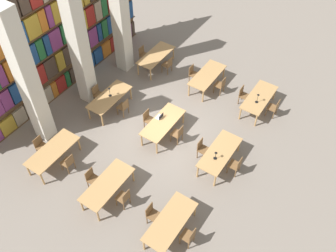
{
  "coord_description": "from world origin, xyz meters",
  "views": [
    {
      "loc": [
        -8.58,
        -5.95,
        12.0
      ],
      "look_at": [
        0.0,
        -0.27,
        0.66
      ],
      "focal_mm": 40.0,
      "sensor_mm": 36.0,
      "label": 1
    }
  ],
  "objects_px": {
    "pillar_left": "(28,80)",
    "chair_15": "(98,94)",
    "chair_7": "(92,178)",
    "chair_8": "(178,134)",
    "chair_11": "(193,73)",
    "reading_table_8": "(156,56)",
    "chair_9": "(149,119)",
    "pillar_center": "(78,43)",
    "chair_1": "(152,214)",
    "desk_lamp_1": "(258,97)",
    "chair_0": "(189,236)",
    "chair_13": "(41,146)",
    "chair_2": "(236,165)",
    "reading_table_5": "(207,76)",
    "reading_table_2": "(259,98)",
    "chair_5": "(243,95)",
    "reading_table_1": "(220,153)",
    "chair_10": "(221,85)",
    "chair_6": "(124,198)",
    "chair_16": "(168,64)",
    "pillar_right": "(120,14)",
    "reading_table_6": "(53,152)",
    "reading_table_3": "(107,185)",
    "laptop": "(160,117)",
    "reading_table_0": "(170,222)",
    "reading_table_4": "(163,123)",
    "chair_14": "(124,107)",
    "chair_3": "(202,148)",
    "desk_lamp_0": "(216,154)",
    "chair_12": "(68,162)",
    "desk_lamp_2": "(109,90)",
    "chair_4": "(274,107)",
    "chair_17": "(144,54)"
  },
  "relations": [
    {
      "from": "chair_9",
      "to": "pillar_center",
      "type": "bearing_deg",
      "value": -89.78
    },
    {
      "from": "pillar_right",
      "to": "chair_11",
      "type": "bearing_deg",
      "value": -75.08
    },
    {
      "from": "chair_1",
      "to": "reading_table_1",
      "type": "distance_m",
      "value": 3.57
    },
    {
      "from": "reading_table_2",
      "to": "chair_11",
      "type": "xyz_separation_m",
      "value": [
        0.03,
        3.38,
        -0.18
      ]
    },
    {
      "from": "chair_4",
      "to": "chair_2",
      "type": "bearing_deg",
      "value": -179.84
    },
    {
      "from": "reading_table_4",
      "to": "reading_table_6",
      "type": "bearing_deg",
      "value": 142.86
    },
    {
      "from": "pillar_left",
      "to": "chair_15",
      "type": "distance_m",
      "value": 3.76
    },
    {
      "from": "chair_7",
      "to": "chair_8",
      "type": "height_order",
      "value": "same"
    },
    {
      "from": "chair_1",
      "to": "chair_10",
      "type": "height_order",
      "value": "same"
    },
    {
      "from": "reading_table_2",
      "to": "pillar_left",
      "type": "bearing_deg",
      "value": 132.85
    },
    {
      "from": "chair_12",
      "to": "chair_15",
      "type": "distance_m",
      "value": 3.89
    },
    {
      "from": "reading_table_2",
      "to": "reading_table_6",
      "type": "distance_m",
      "value": 8.98
    },
    {
      "from": "chair_2",
      "to": "reading_table_5",
      "type": "xyz_separation_m",
      "value": [
        3.77,
        3.39,
        0.18
      ]
    },
    {
      "from": "chair_11",
      "to": "chair_15",
      "type": "relative_size",
      "value": 1.0
    },
    {
      "from": "chair_6",
      "to": "chair_13",
      "type": "height_order",
      "value": "same"
    },
    {
      "from": "chair_11",
      "to": "chair_14",
      "type": "bearing_deg",
      "value": -20.92
    },
    {
      "from": "desk_lamp_1",
      "to": "chair_10",
      "type": "xyz_separation_m",
      "value": [
        0.4,
        1.94,
        -0.58
      ]
    },
    {
      "from": "reading_table_2",
      "to": "chair_5",
      "type": "bearing_deg",
      "value": 90.04
    },
    {
      "from": "chair_3",
      "to": "desk_lamp_0",
      "type": "xyz_separation_m",
      "value": [
        -0.34,
        -0.74,
        0.52
      ]
    },
    {
      "from": "chair_3",
      "to": "desk_lamp_0",
      "type": "relative_size",
      "value": 2.22
    },
    {
      "from": "reading_table_4",
      "to": "chair_14",
      "type": "relative_size",
      "value": 2.45
    },
    {
      "from": "desk_lamp_0",
      "to": "chair_10",
      "type": "xyz_separation_m",
      "value": [
        4.08,
        1.91,
        -0.52
      ]
    },
    {
      "from": "reading_table_6",
      "to": "desk_lamp_1",
      "type": "bearing_deg",
      "value": -38.68
    },
    {
      "from": "reading_table_0",
      "to": "reading_table_1",
      "type": "relative_size",
      "value": 1.0
    },
    {
      "from": "chair_7",
      "to": "chair_9",
      "type": "relative_size",
      "value": 1.0
    },
    {
      "from": "chair_0",
      "to": "chair_11",
      "type": "distance_m",
      "value": 8.3
    },
    {
      "from": "pillar_right",
      "to": "pillar_center",
      "type": "bearing_deg",
      "value": 180.0
    },
    {
      "from": "desk_lamp_1",
      "to": "chair_6",
      "type": "relative_size",
      "value": 0.55
    },
    {
      "from": "chair_11",
      "to": "reading_table_8",
      "type": "height_order",
      "value": "chair_11"
    },
    {
      "from": "chair_0",
      "to": "chair_13",
      "type": "distance_m",
      "value": 6.9
    },
    {
      "from": "chair_0",
      "to": "chair_1",
      "type": "bearing_deg",
      "value": 90.0
    },
    {
      "from": "chair_10",
      "to": "reading_table_6",
      "type": "distance_m",
      "value": 8.01
    },
    {
      "from": "pillar_left",
      "to": "reading_table_5",
      "type": "height_order",
      "value": "pillar_left"
    },
    {
      "from": "chair_6",
      "to": "chair_12",
      "type": "height_order",
      "value": "same"
    },
    {
      "from": "reading_table_8",
      "to": "desk_lamp_2",
      "type": "bearing_deg",
      "value": 179.99
    },
    {
      "from": "chair_11",
      "to": "chair_12",
      "type": "distance_m",
      "value": 7.28
    },
    {
      "from": "chair_6",
      "to": "reading_table_3",
      "type": "bearing_deg",
      "value": 89.74
    },
    {
      "from": "chair_3",
      "to": "reading_table_5",
      "type": "relative_size",
      "value": 0.41
    },
    {
      "from": "laptop",
      "to": "chair_16",
      "type": "height_order",
      "value": "laptop"
    },
    {
      "from": "reading_table_3",
      "to": "laptop",
      "type": "height_order",
      "value": "laptop"
    },
    {
      "from": "chair_2",
      "to": "chair_16",
      "type": "bearing_deg",
      "value": 56.53
    },
    {
      "from": "reading_table_4",
      "to": "chair_14",
      "type": "xyz_separation_m",
      "value": [
        0.0,
        2.07,
        -0.18
      ]
    },
    {
      "from": "chair_9",
      "to": "chair_12",
      "type": "xyz_separation_m",
      "value": [
        -3.55,
        1.24,
        0.0
      ]
    },
    {
      "from": "reading_table_6",
      "to": "chair_17",
      "type": "height_order",
      "value": "chair_17"
    },
    {
      "from": "chair_5",
      "to": "chair_16",
      "type": "relative_size",
      "value": 1.0
    },
    {
      "from": "reading_table_4",
      "to": "pillar_left",
      "type": "bearing_deg",
      "value": 123.57
    },
    {
      "from": "pillar_left",
      "to": "pillar_right",
      "type": "relative_size",
      "value": 1.0
    },
    {
      "from": "chair_1",
      "to": "desk_lamp_1",
      "type": "bearing_deg",
      "value": 173.65
    },
    {
      "from": "chair_7",
      "to": "reading_table_6",
      "type": "relative_size",
      "value": 0.41
    },
    {
      "from": "chair_10",
      "to": "chair_6",
      "type": "bearing_deg",
      "value": 179.83
    }
  ]
}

